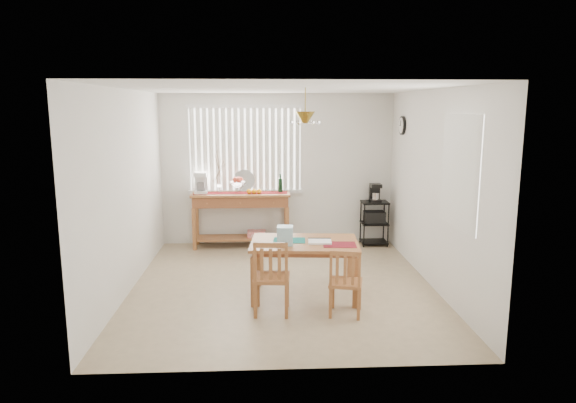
{
  "coord_description": "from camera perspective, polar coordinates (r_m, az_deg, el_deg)",
  "views": [
    {
      "loc": [
        -0.26,
        -6.6,
        2.38
      ],
      "look_at": [
        0.1,
        0.55,
        1.05
      ],
      "focal_mm": 32.0,
      "sensor_mm": 36.0,
      "label": 1
    }
  ],
  "objects": [
    {
      "name": "cart_items",
      "position": [
        8.94,
        9.64,
        0.92
      ],
      "size": [
        0.18,
        0.22,
        0.32
      ],
      "color": "black",
      "rests_on": "wire_cart"
    },
    {
      "name": "chair_left",
      "position": [
        5.97,
        -1.85,
        -8.45
      ],
      "size": [
        0.44,
        0.44,
        0.89
      ],
      "color": "#A66738",
      "rests_on": "ground"
    },
    {
      "name": "sideboard_items",
      "position": [
        8.73,
        -7.02,
        1.89
      ],
      "size": [
        1.58,
        0.4,
        0.72
      ],
      "color": "maroon",
      "rests_on": "sideboard"
    },
    {
      "name": "ground",
      "position": [
        7.02,
        -0.6,
        -9.33
      ],
      "size": [
        4.0,
        4.5,
        0.01
      ],
      "primitive_type": "cube",
      "color": "tan"
    },
    {
      "name": "dining_table",
      "position": [
        6.46,
        1.83,
        -5.17
      ],
      "size": [
        1.39,
        0.96,
        0.71
      ],
      "color": "#A66738",
      "rests_on": "ground"
    },
    {
      "name": "sideboard",
      "position": [
        8.76,
        -5.18,
        -0.56
      ],
      "size": [
        1.66,
        0.47,
        0.93
      ],
      "color": "#A66738",
      "rests_on": "ground"
    },
    {
      "name": "wire_cart",
      "position": [
        9.02,
        9.57,
        -1.91
      ],
      "size": [
        0.45,
        0.36,
        0.77
      ],
      "color": "black",
      "rests_on": "ground"
    },
    {
      "name": "table_items",
      "position": [
        6.31,
        0.66,
        -3.99
      ],
      "size": [
        1.02,
        0.55,
        0.23
      ],
      "color": "#14706A",
      "rests_on": "dining_table"
    },
    {
      "name": "room_shell",
      "position": [
        6.65,
        -0.61,
        4.59
      ],
      "size": [
        4.2,
        4.7,
        2.7
      ],
      "color": "white",
      "rests_on": "ground"
    },
    {
      "name": "chair_right",
      "position": [
        5.98,
        6.42,
        -8.94
      ],
      "size": [
        0.44,
        0.44,
        0.8
      ],
      "color": "#A66738",
      "rests_on": "ground"
    }
  ]
}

